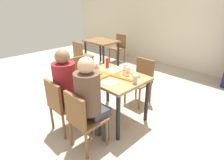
{
  "coord_description": "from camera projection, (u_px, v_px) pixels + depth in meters",
  "views": [
    {
      "loc": [
        1.88,
        -1.87,
        1.84
      ],
      "look_at": [
        0.0,
        0.0,
        0.68
      ],
      "focal_mm": 29.8,
      "sensor_mm": 36.0,
      "label": 1
    }
  ],
  "objects": [
    {
      "name": "chair_near_right",
      "position": [
        82.0,
        118.0,
        2.31
      ],
      "size": [
        0.4,
        0.4,
        0.84
      ],
      "color": "brown",
      "rests_on": "ground_plane"
    },
    {
      "name": "ground_plane",
      "position": [
        112.0,
        117.0,
        3.17
      ],
      "size": [
        10.0,
        10.0,
        0.02
      ],
      "primitive_type": "cube",
      "color": "#B7A893"
    },
    {
      "name": "plastic_cup_a",
      "position": [
        125.0,
        67.0,
        3.08
      ],
      "size": [
        0.07,
        0.07,
        0.1
      ],
      "primitive_type": "cylinder",
      "color": "white",
      "rests_on": "main_table"
    },
    {
      "name": "chair_left_end",
      "position": [
        79.0,
        76.0,
        3.55
      ],
      "size": [
        0.4,
        0.4,
        0.84
      ],
      "color": "brown",
      "rests_on": "ground_plane"
    },
    {
      "name": "pizza_slice_b",
      "position": [
        126.0,
        75.0,
        2.81
      ],
      "size": [
        0.26,
        0.17,
        0.02
      ],
      "color": "#DBAD60",
      "rests_on": "tray_red_far"
    },
    {
      "name": "paper_plate_center",
      "position": [
        115.0,
        69.0,
        3.1
      ],
      "size": [
        0.22,
        0.22,
        0.01
      ],
      "primitive_type": "cylinder",
      "color": "white",
      "rests_on": "main_table"
    },
    {
      "name": "paper_plate_near_edge",
      "position": [
        109.0,
        82.0,
        2.63
      ],
      "size": [
        0.22,
        0.22,
        0.01
      ],
      "primitive_type": "cylinder",
      "color": "white",
      "rests_on": "main_table"
    },
    {
      "name": "main_table",
      "position": [
        112.0,
        82.0,
        2.91
      ],
      "size": [
        1.02,
        0.78,
        0.76
      ],
      "color": "#9E7247",
      "rests_on": "ground_plane"
    },
    {
      "name": "chair_far_side",
      "position": [
        141.0,
        78.0,
        3.47
      ],
      "size": [
        0.4,
        0.4,
        0.84
      ],
      "color": "brown",
      "rests_on": "ground_plane"
    },
    {
      "name": "plastic_cup_d",
      "position": [
        128.0,
        70.0,
        2.94
      ],
      "size": [
        0.07,
        0.07,
        0.1
      ],
      "primitive_type": "cylinder",
      "color": "white",
      "rests_on": "main_table"
    },
    {
      "name": "back_wall",
      "position": [
        202.0,
        18.0,
        4.68
      ],
      "size": [
        10.0,
        0.1,
        2.8
      ],
      "primitive_type": "cube",
      "color": "beige",
      "rests_on": "ground_plane"
    },
    {
      "name": "pizza_slice_a",
      "position": [
        98.0,
        74.0,
        2.87
      ],
      "size": [
        0.24,
        0.2,
        0.02
      ],
      "color": "tan",
      "rests_on": "tray_red_near"
    },
    {
      "name": "tray_red_near",
      "position": [
        98.0,
        74.0,
        2.89
      ],
      "size": [
        0.36,
        0.27,
        0.02
      ],
      "primitive_type": "cube",
      "rotation": [
        0.0,
        0.0,
        0.02
      ],
      "color": "#D85914",
      "rests_on": "main_table"
    },
    {
      "name": "foil_bundle",
      "position": [
        93.0,
        66.0,
        3.11
      ],
      "size": [
        0.1,
        0.1,
        0.1
      ],
      "primitive_type": "sphere",
      "color": "silver",
      "rests_on": "main_table"
    },
    {
      "name": "background_table",
      "position": [
        102.0,
        45.0,
        5.34
      ],
      "size": [
        0.9,
        0.7,
        0.76
      ],
      "color": "brown",
      "rests_on": "ground_plane"
    },
    {
      "name": "background_chair_far",
      "position": [
        119.0,
        46.0,
        5.88
      ],
      "size": [
        0.4,
        0.4,
        0.84
      ],
      "color": "brown",
      "rests_on": "ground_plane"
    },
    {
      "name": "person_in_red",
      "position": [
        68.0,
        84.0,
        2.63
      ],
      "size": [
        0.32,
        0.42,
        1.25
      ],
      "color": "#383842",
      "rests_on": "ground_plane"
    },
    {
      "name": "plastic_cup_b",
      "position": [
        97.0,
        79.0,
        2.61
      ],
      "size": [
        0.07,
        0.07,
        0.1
      ],
      "primitive_type": "cylinder",
      "color": "white",
      "rests_on": "main_table"
    },
    {
      "name": "background_chair_near",
      "position": [
        81.0,
        55.0,
        4.93
      ],
      "size": [
        0.4,
        0.4,
        0.84
      ],
      "color": "brown",
      "rests_on": "ground_plane"
    },
    {
      "name": "condiment_bottle",
      "position": [
        107.0,
        63.0,
        3.19
      ],
      "size": [
        0.06,
        0.06,
        0.16
      ],
      "primitive_type": "cylinder",
      "color": "red",
      "rests_on": "main_table"
    },
    {
      "name": "person_in_brown_jacket",
      "position": [
        90.0,
        96.0,
        2.3
      ],
      "size": [
        0.32,
        0.42,
        1.25
      ],
      "color": "#383842",
      "rests_on": "ground_plane"
    },
    {
      "name": "chair_near_left",
      "position": [
        61.0,
        103.0,
        2.64
      ],
      "size": [
        0.4,
        0.4,
        0.84
      ],
      "color": "brown",
      "rests_on": "ground_plane"
    },
    {
      "name": "tray_red_far",
      "position": [
        126.0,
        76.0,
        2.82
      ],
      "size": [
        0.39,
        0.3,
        0.02
      ],
      "primitive_type": "cube",
      "rotation": [
        0.0,
        0.0,
        0.13
      ],
      "color": "#D85914",
      "rests_on": "main_table"
    },
    {
      "name": "plastic_cup_c",
      "position": [
        97.0,
        65.0,
        3.15
      ],
      "size": [
        0.07,
        0.07,
        0.1
      ],
      "primitive_type": "cylinder",
      "color": "white",
      "rests_on": "main_table"
    },
    {
      "name": "soda_can",
      "position": [
        135.0,
        79.0,
        2.57
      ],
      "size": [
        0.07,
        0.07,
        0.12
      ],
      "primitive_type": "cylinder",
      "color": "#B7BCC6",
      "rests_on": "main_table"
    }
  ]
}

